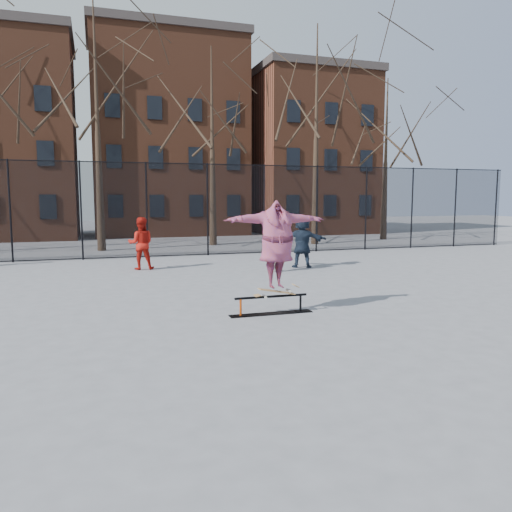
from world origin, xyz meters
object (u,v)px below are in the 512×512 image
object	(u,v)px
skater	(277,247)
bystander_white	(278,247)
skateboard	(277,293)
bystander_red	(141,243)
bystander_navy	(302,241)
skate_rail	(271,307)

from	to	relation	value
skater	bystander_white	distance (m)	6.27
skateboard	bystander_red	distance (m)	8.14
skater	bystander_red	distance (m)	8.15
bystander_red	bystander_white	distance (m)	4.82
bystander_red	bystander_navy	world-z (taller)	bystander_navy
bystander_red	bystander_white	world-z (taller)	bystander_red
skate_rail	bystander_navy	xyz separation A→B (m)	(3.52, 6.55, 0.80)
bystander_red	bystander_navy	distance (m)	5.74
skate_rail	bystander_navy	distance (m)	7.48
skate_rail	skater	distance (m)	1.31
skateboard	bystander_navy	bearing A→B (deg)	62.58
skate_rail	bystander_navy	world-z (taller)	bystander_navy
skateboard	bystander_navy	size ratio (longest dim) A/B	0.46
skateboard	bystander_white	xyz separation A→B (m)	(2.19, 5.84, 0.40)
skater	bystander_white	bearing A→B (deg)	66.65
bystander_white	bystander_navy	size ratio (longest dim) A/B	0.89
skate_rail	skateboard	xyz separation A→B (m)	(0.13, 0.00, 0.30)
skater	bystander_navy	distance (m)	7.39
skateboard	bystander_red	bearing A→B (deg)	105.72
skate_rail	bystander_navy	size ratio (longest dim) A/B	0.97
bystander_white	bystander_navy	bearing A→B (deg)	-145.69
skater	bystander_red	world-z (taller)	skater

